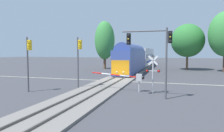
# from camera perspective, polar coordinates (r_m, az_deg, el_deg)

# --- Properties ---
(ground_plane) EXTENTS (220.00, 220.00, 0.00)m
(ground_plane) POSITION_cam_1_polar(r_m,az_deg,el_deg) (27.83, 1.12, -4.26)
(ground_plane) COLOR #3D3D42
(road_centre_stripe) EXTENTS (44.00, 0.20, 0.01)m
(road_centre_stripe) POSITION_cam_1_polar(r_m,az_deg,el_deg) (27.83, 1.12, -4.25)
(road_centre_stripe) COLOR beige
(road_centre_stripe) RESTS_ON ground
(railway_track) EXTENTS (4.40, 80.00, 0.32)m
(railway_track) POSITION_cam_1_polar(r_m,az_deg,el_deg) (27.81, 1.12, -4.06)
(railway_track) COLOR slate
(railway_track) RESTS_ON ground
(commuter_train) EXTENTS (3.04, 39.66, 5.16)m
(commuter_train) POSITION_cam_1_polar(r_m,az_deg,el_deg) (47.82, 7.69, 2.54)
(commuter_train) COLOR #384C93
(commuter_train) RESTS_ON railway_track
(crossing_gate_near) EXTENTS (5.58, 0.40, 1.87)m
(crossing_gate_near) POSITION_cam_1_polar(r_m,az_deg,el_deg) (20.50, 6.05, -3.23)
(crossing_gate_near) COLOR #B7B7BC
(crossing_gate_near) RESTS_ON ground
(crossing_signal_mast) EXTENTS (1.36, 0.44, 3.77)m
(crossing_signal_mast) POSITION_cam_1_polar(r_m,az_deg,el_deg) (19.75, 11.46, -1.02)
(crossing_signal_mast) COLOR #B2B2B7
(crossing_signal_mast) RESTS_ON ground
(traffic_signal_median) EXTENTS (0.53, 0.38, 5.59)m
(traffic_signal_median) POSITION_cam_1_polar(r_m,az_deg,el_deg) (22.14, -9.34, 3.28)
(traffic_signal_median) COLOR #4C4C51
(traffic_signal_median) RESTS_ON ground
(traffic_signal_near_right) EXTENTS (4.24, 0.38, 6.03)m
(traffic_signal_near_right) POSITION_cam_1_polar(r_m,az_deg,el_deg) (17.57, 11.74, 5.65)
(traffic_signal_near_right) COLOR #4C4C51
(traffic_signal_near_right) RESTS_ON ground
(traffic_signal_near_left) EXTENTS (0.53, 0.38, 5.47)m
(traffic_signal_near_left) POSITION_cam_1_polar(r_m,az_deg,el_deg) (21.61, -22.51, 2.79)
(traffic_signal_near_left) COLOR #4C4C51
(traffic_signal_near_left) RESTS_ON ground
(oak_behind_train) EXTENTS (4.63, 4.63, 11.10)m
(oak_behind_train) POSITION_cam_1_polar(r_m,az_deg,el_deg) (47.30, -2.07, 7.21)
(oak_behind_train) COLOR brown
(oak_behind_train) RESTS_ON ground
(oak_far_right) EXTENTS (7.08, 7.08, 10.08)m
(oak_far_right) POSITION_cam_1_polar(r_m,az_deg,el_deg) (47.49, 20.54, 6.73)
(oak_far_right) COLOR brown
(oak_far_right) RESTS_ON ground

